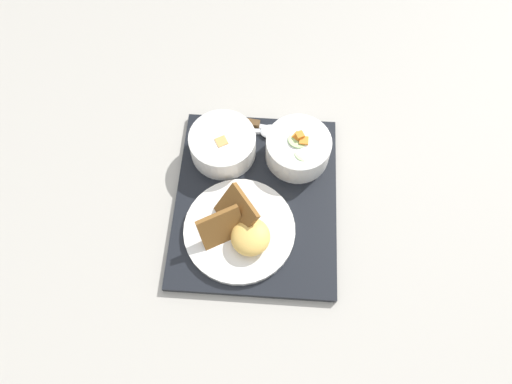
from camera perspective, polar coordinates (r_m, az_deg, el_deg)
The scene contains 7 objects.
ground_plane at distance 0.93m, azimuth 0.00°, elevation -1.19°, with size 4.00×4.00×0.00m, color #ADA89E.
serving_tray at distance 0.92m, azimuth 0.00°, elevation -1.00°, with size 0.40×0.34×0.01m.
bowl_salad at distance 0.93m, azimuth 5.28°, elevation 5.51°, with size 0.13×0.13×0.07m.
bowl_soup at distance 0.94m, azimuth -4.18°, elevation 6.06°, with size 0.14×0.14×0.06m.
plate_main at distance 0.87m, azimuth -1.93°, elevation -4.79°, with size 0.21×0.21×0.08m.
knife at distance 0.99m, azimuth -0.64°, elevation 8.53°, with size 0.03×0.18×0.02m.
spoon at distance 0.98m, azimuth 0.71°, elevation 7.59°, with size 0.04×0.14×0.01m.
Camera 1 is at (0.38, 0.04, 0.84)m, focal length 32.00 mm.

